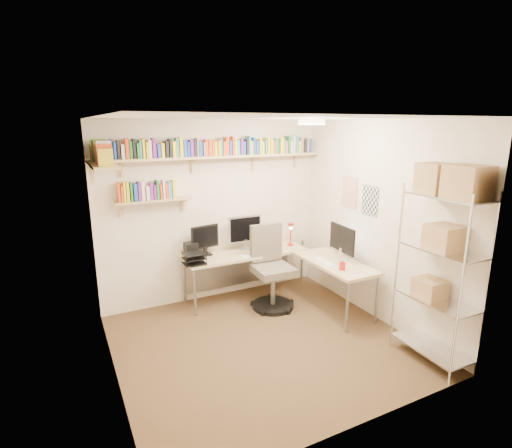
{
  "coord_description": "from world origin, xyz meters",
  "views": [
    {
      "loc": [
        -1.93,
        -3.63,
        2.44
      ],
      "look_at": [
        0.18,
        0.55,
        1.26
      ],
      "focal_mm": 28.0,
      "sensor_mm": 36.0,
      "label": 1
    }
  ],
  "objects": [
    {
      "name": "ground",
      "position": [
        0.0,
        0.0,
        0.0
      ],
      "size": [
        3.2,
        3.2,
        0.0
      ],
      "primitive_type": "plane",
      "color": "#44321D",
      "rests_on": "ground"
    },
    {
      "name": "wire_rack",
      "position": [
        1.42,
        -1.1,
        1.47
      ],
      "size": [
        0.42,
        0.82,
        2.08
      ],
      "rotation": [
        0.0,
        0.0,
        -0.04
      ],
      "color": "silver",
      "rests_on": "ground"
    },
    {
      "name": "room_shell",
      "position": [
        0.0,
        0.0,
        1.55
      ],
      "size": [
        3.24,
        3.04,
        2.52
      ],
      "color": "beige",
      "rests_on": "ground"
    },
    {
      "name": "office_chair",
      "position": [
        0.54,
        0.82,
        0.47
      ],
      "size": [
        0.59,
        0.6,
        1.12
      ],
      "rotation": [
        0.0,
        0.0,
        -0.05
      ],
      "color": "black",
      "rests_on": "ground"
    },
    {
      "name": "wall_shelves",
      "position": [
        -0.43,
        1.3,
        2.03
      ],
      "size": [
        3.12,
        1.09,
        0.8
      ],
      "color": "tan",
      "rests_on": "ground"
    },
    {
      "name": "corner_desk",
      "position": [
        0.48,
        0.99,
        0.68
      ],
      "size": [
        2.1,
        1.78,
        1.19
      ],
      "color": "beige",
      "rests_on": "ground"
    }
  ]
}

